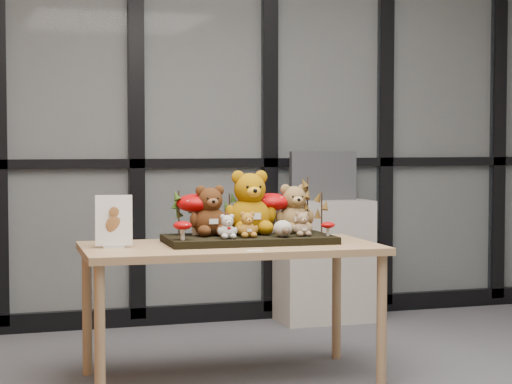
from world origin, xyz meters
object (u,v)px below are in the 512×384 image
object	(u,v)px
mushroom_front_left	(183,230)
cabinet	(324,261)
bear_pooh_yellow	(250,199)
bear_white_bow	(227,225)
mushroom_back_right	(271,211)
sign_holder	(114,224)
monitor	(323,176)
bear_tan_back	(294,206)
bear_beige_small	(302,223)
plush_cream_hedgehog	(283,228)
mushroom_back_left	(196,212)
bear_brown_medium	(210,208)
mushroom_front_right	(328,228)
diorama_tray	(249,239)
bear_small_yellow	(247,223)

from	to	relation	value
mushroom_front_left	cabinet	distance (m)	1.89
bear_pooh_yellow	bear_white_bow	size ratio (longest dim) A/B	2.72
mushroom_back_right	sign_holder	size ratio (longest dim) A/B	0.90
bear_pooh_yellow	monitor	distance (m)	1.48
cabinet	mushroom_back_right	bearing A→B (deg)	-123.74
bear_pooh_yellow	bear_white_bow	distance (m)	0.28
bear_tan_back	monitor	xyz separation A→B (m)	(0.63, 1.18, 0.11)
sign_holder	bear_beige_small	bearing A→B (deg)	3.50
plush_cream_hedgehog	mushroom_back_left	size ratio (longest dim) A/B	0.40
sign_holder	cabinet	xyz separation A→B (m)	(1.59, 1.26, -0.39)
monitor	plush_cream_hedgehog	bearing A→B (deg)	-119.06
bear_brown_medium	mushroom_front_right	bearing A→B (deg)	-16.68
diorama_tray	sign_holder	distance (m)	0.69
plush_cream_hedgehog	bear_white_bow	bearing A→B (deg)	179.83
bear_pooh_yellow	monitor	world-z (taller)	monitor
bear_pooh_yellow	mushroom_back_left	size ratio (longest dim) A/B	1.55
mushroom_front_right	sign_holder	xyz separation A→B (m)	(-1.05, 0.12, 0.04)
diorama_tray	plush_cream_hedgehog	world-z (taller)	plush_cream_hedgehog
diorama_tray	mushroom_front_left	world-z (taller)	mushroom_front_left
bear_tan_back	bear_pooh_yellow	bearing A→B (deg)	-175.74
bear_beige_small	mushroom_front_left	bearing A→B (deg)	-177.22
diorama_tray	bear_white_bow	size ratio (longest dim) A/B	6.33
bear_brown_medium	sign_holder	world-z (taller)	bear_brown_medium
bear_white_bow	mushroom_back_left	bearing A→B (deg)	115.16
bear_white_bow	mushroom_back_left	size ratio (longest dim) A/B	0.57
bear_white_bow	plush_cream_hedgehog	xyz separation A→B (m)	(0.28, -0.01, -0.02)
bear_brown_medium	bear_white_bow	size ratio (longest dim) A/B	2.11
mushroom_front_right	bear_beige_small	bearing A→B (deg)	167.40
mushroom_front_right	monitor	size ratio (longest dim) A/B	0.17
diorama_tray	plush_cream_hedgehog	size ratio (longest dim) A/B	8.99
sign_holder	mushroom_front_left	bearing A→B (deg)	-7.83
bear_white_bow	cabinet	bearing A→B (deg)	54.46
bear_white_bow	mushroom_front_left	xyz separation A→B (m)	(-0.22, 0.00, -0.02)
bear_brown_medium	mushroom_back_right	xyz separation A→B (m)	(0.35, 0.07, -0.03)
mushroom_front_left	bear_brown_medium	bearing A→B (deg)	43.26
bear_pooh_yellow	plush_cream_hedgehog	world-z (taller)	bear_pooh_yellow
bear_small_yellow	mushroom_front_left	size ratio (longest dim) A/B	1.41
bear_white_bow	monitor	distance (m)	1.74
diorama_tray	bear_pooh_yellow	xyz separation A→B (m)	(0.03, 0.08, 0.20)
diorama_tray	sign_holder	world-z (taller)	sign_holder
sign_holder	diorama_tray	bearing A→B (deg)	9.91
monitor	sign_holder	bearing A→B (deg)	-141.20
plush_cream_hedgehog	bear_brown_medium	bearing A→B (deg)	152.96
bear_beige_small	monitor	xyz separation A→B (m)	(0.66, 1.37, 0.18)
bear_tan_back	mushroom_front_left	distance (m)	0.67
cabinet	monitor	distance (m)	0.56
mushroom_back_left	mushroom_front_left	distance (m)	0.27
plush_cream_hedgehog	monitor	distance (m)	1.60
bear_pooh_yellow	mushroom_back_right	world-z (taller)	bear_pooh_yellow
mushroom_back_right	cabinet	distance (m)	1.41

